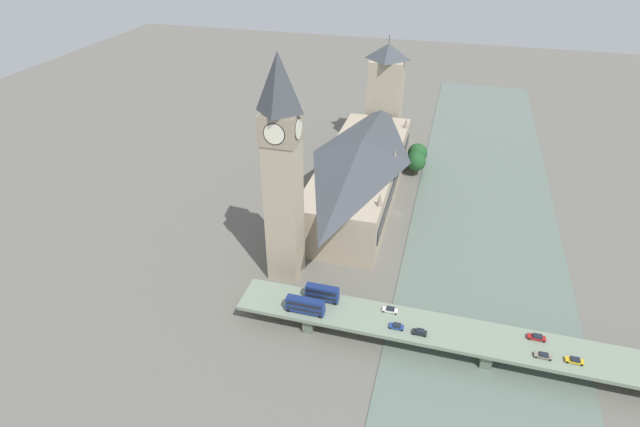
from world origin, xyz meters
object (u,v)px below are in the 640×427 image
parliament_hall (361,170)px  double_decker_bus_lead (305,305)px  car_southbound_lead (575,360)px  car_northbound_mid (537,337)px  double_decker_bus_rear (322,293)px  clock_tower (282,169)px  road_bridge (488,342)px  car_northbound_lead (390,310)px  car_northbound_tail (420,332)px  victoria_tower (385,96)px  car_southbound_extra (543,356)px  car_southbound_mid (397,326)px

parliament_hall → double_decker_bus_lead: size_ratio=8.15×
car_southbound_lead → parliament_hall: bearing=-47.0°
double_decker_bus_lead → car_northbound_mid: 64.79m
double_decker_bus_lead → double_decker_bus_rear: bearing=-117.2°
clock_tower → double_decker_bus_lead: size_ratio=6.48×
clock_tower → road_bridge: bearing=163.2°
car_northbound_lead → car_northbound_tail: bearing=144.3°
parliament_hall → victoria_tower: (0.05, -59.31, 12.20)m
parliament_hall → car_southbound_extra: size_ratio=21.31×
road_bridge → victoria_tower: bearing=-69.1°
parliament_hall → car_southbound_lead: size_ratio=21.09×
road_bridge → car_northbound_mid: (-12.68, -3.35, 1.89)m
double_decker_bus_rear → car_northbound_lead: bearing=-179.0°
car_southbound_lead → double_decker_bus_rear: bearing=-4.6°
parliament_hall → double_decker_bus_rear: 73.24m
road_bridge → car_southbound_mid: 25.25m
double_decker_bus_lead → car_southbound_extra: double_decker_bus_lead is taller
parliament_hall → victoria_tower: victoria_tower is taller
road_bridge → double_decker_bus_rear: bearing=-3.5°
road_bridge → double_decker_bus_rear: double_decker_bus_rear is taller
car_northbound_tail → car_southbound_mid: bearing=-5.1°
double_decker_bus_lead → car_southbound_lead: double_decker_bus_lead is taller
car_northbound_mid → car_southbound_lead: size_ratio=1.06×
double_decker_bus_rear → car_southbound_lead: 70.13m
parliament_hall → double_decker_bus_rear: bearing=92.6°
double_decker_bus_rear → victoria_tower: bearing=-88.5°
parliament_hall → clock_tower: bearing=76.3°
parliament_hall → car_southbound_lead: parliament_hall is taller
car_northbound_tail → car_southbound_lead: bearing=-179.0°
victoria_tower → car_northbound_lead: 135.43m
car_northbound_tail → car_southbound_mid: car_northbound_tail is taller
car_southbound_lead → double_decker_bus_lead: bearing=0.7°
victoria_tower → double_decker_bus_rear: size_ratio=5.38×
road_bridge → double_decker_bus_rear: 48.63m
car_southbound_lead → car_northbound_mid: bearing=-34.2°
car_southbound_mid → car_northbound_lead: bearing=-65.5°
double_decker_bus_lead → car_northbound_lead: size_ratio=2.59×
clock_tower → car_northbound_tail: size_ratio=18.80×
car_southbound_lead → victoria_tower: bearing=-62.0°
parliament_hall → car_southbound_lead: (-73.24, 78.65, -6.42)m
parliament_hall → car_northbound_mid: 97.31m
car_northbound_mid → car_northbound_lead: bearing=0.0°
car_northbound_tail → car_southbound_extra: (-32.30, -0.29, -0.11)m
car_northbound_lead → double_decker_bus_lead: bearing=16.0°
clock_tower → car_northbound_lead: size_ratio=16.80×
road_bridge → car_northbound_lead: bearing=-6.8°
clock_tower → double_decker_bus_lead: 41.08m
car_southbound_mid → car_southbound_extra: bearing=179.6°
road_bridge → double_decker_bus_lead: size_ratio=12.48×
victoria_tower → double_decker_bus_lead: 139.83m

